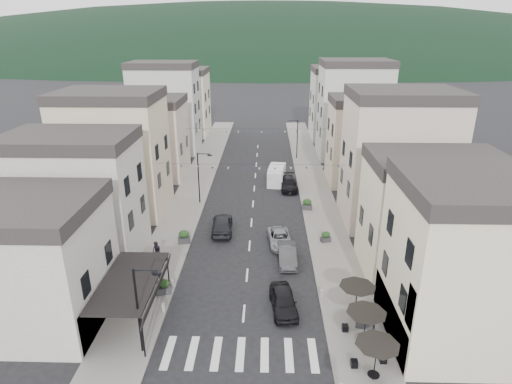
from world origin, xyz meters
TOP-DOWN VIEW (x-y plane):
  - ground at (0.00, 0.00)m, footprint 700.00×700.00m
  - sidewalk_left at (-7.50, 32.00)m, footprint 4.00×76.00m
  - sidewalk_right at (7.50, 32.00)m, footprint 4.00×76.00m
  - hill_backdrop at (0.00, 300.00)m, footprint 640.00×360.00m
  - boutique_building at (-15.50, 5.00)m, footprint 12.00×8.00m
  - bistro_building at (14.50, 4.00)m, footprint 10.00×8.00m
  - boutique_awning at (-7.25, 5.00)m, footprint 3.77×7.50m
  - buildings_row_left at (-14.50, 37.75)m, footprint 10.20×54.16m
  - buildings_row_right at (14.50, 36.59)m, footprint 10.20×54.16m
  - cafe_terrace at (7.70, 2.80)m, footprint 2.50×8.10m
  - streetlamp_left_near at (-5.82, 2.00)m, footprint 1.70×0.56m
  - streetlamp_left_far at (-5.82, 26.00)m, footprint 1.70×0.56m
  - streetlamp_right_far at (5.82, 44.00)m, footprint 1.70×0.56m
  - bollards at (0.00, 5.50)m, footprint 11.66×10.26m
  - bunting_near at (0.00, 22.00)m, footprint 19.00×0.28m
  - bunting_far at (0.00, 38.00)m, footprint 19.00×0.28m
  - parked_car_a at (2.80, 6.52)m, footprint 2.21×4.46m
  - parked_car_b at (3.36, 13.17)m, footprint 1.55×4.28m
  - parked_car_c at (2.80, 16.35)m, footprint 2.54×4.66m
  - parked_car_d at (4.28, 30.91)m, footprint 2.23×5.05m
  - parked_car_e at (-2.80, 18.83)m, footprint 2.29×5.05m
  - delivery_van at (2.82, 33.16)m, footprint 2.53×5.07m
  - pedestrian_a at (-6.99, 9.70)m, footprint 0.75×0.54m
  - pedestrian_b at (-7.84, 12.99)m, footprint 1.07×1.03m
  - planter_la at (-6.15, 8.13)m, footprint 1.22×0.90m
  - planter_lb at (-6.09, 16.22)m, footprint 1.21×0.81m
  - planter_ra at (8.17, 4.64)m, footprint 1.25×0.90m
  - planter_rb at (7.10, 16.81)m, footprint 1.04×0.80m
  - planter_rc at (6.00, 24.33)m, footprint 1.13×0.66m

SIDE VIEW (x-z plane):
  - ground at x=0.00m, z-range 0.00..0.00m
  - hill_backdrop at x=0.00m, z-range -35.00..35.00m
  - sidewalk_left at x=-7.50m, z-range 0.00..0.12m
  - sidewalk_right at x=7.50m, z-range 0.00..0.12m
  - bollards at x=0.00m, z-range 0.12..0.72m
  - planter_rb at x=7.10m, z-range 0.11..1.13m
  - parked_car_c at x=2.80m, z-range 0.00..1.24m
  - parked_car_b at x=3.36m, z-range 0.00..1.40m
  - planter_la at x=-6.15m, z-range 0.10..1.32m
  - planter_rc at x=6.00m, z-range 0.10..1.33m
  - parked_car_d at x=4.28m, z-range 0.00..1.44m
  - parked_car_a at x=2.80m, z-range 0.00..1.46m
  - planter_lb at x=-6.09m, z-range 0.10..1.36m
  - planter_ra at x=8.17m, z-range 0.10..1.36m
  - parked_car_e at x=-2.80m, z-range 0.00..1.68m
  - pedestrian_b at x=-7.84m, z-range 0.12..1.86m
  - pedestrian_a at x=-6.99m, z-range 0.12..2.05m
  - delivery_van at x=2.82m, z-range -0.02..2.31m
  - cafe_terrace at x=7.70m, z-range 1.09..3.62m
  - boutique_awning at x=-7.25m, z-range 1.48..4.75m
  - streetlamp_left_near at x=-5.82m, z-range 0.70..6.70m
  - streetlamp_left_far at x=-5.82m, z-range 0.70..6.70m
  - streetlamp_right_far at x=5.82m, z-range 0.70..6.70m
  - boutique_building at x=-15.50m, z-range 0.00..8.00m
  - bistro_building at x=14.50m, z-range 0.00..10.00m
  - bunting_near at x=0.00m, z-range 5.34..5.96m
  - bunting_far at x=0.00m, z-range 5.34..5.96m
  - buildings_row_left at x=-14.50m, z-range -0.88..13.12m
  - buildings_row_right at x=14.50m, z-range -0.93..13.57m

